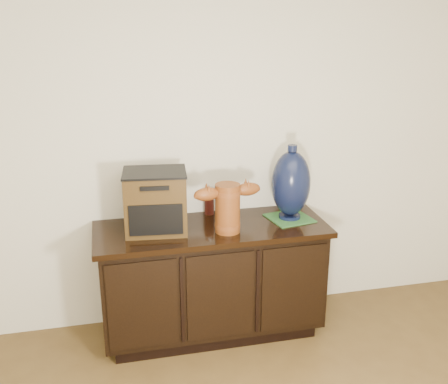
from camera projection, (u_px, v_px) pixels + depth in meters
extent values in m
plane|color=beige|center=(202.00, 132.00, 3.36)|extent=(4.50, 0.00, 4.50)
cube|color=black|center=(212.00, 325.00, 3.51)|extent=(1.29, 0.45, 0.08)
cube|color=black|center=(212.00, 277.00, 3.40)|extent=(1.40, 0.50, 0.64)
cube|color=black|center=(211.00, 229.00, 3.29)|extent=(1.46, 0.56, 0.03)
cube|color=black|center=(143.00, 306.00, 3.06)|extent=(0.41, 0.01, 0.56)
cube|color=black|center=(220.00, 296.00, 3.16)|extent=(0.41, 0.01, 0.56)
cube|color=black|center=(293.00, 288.00, 3.26)|extent=(0.41, 0.01, 0.56)
cylinder|color=brown|center=(228.00, 208.00, 3.16)|extent=(0.17, 0.17, 0.30)
cylinder|color=#471E0D|center=(228.00, 225.00, 3.19)|extent=(0.18, 0.18, 0.03)
cylinder|color=#471E0D|center=(228.00, 192.00, 3.13)|extent=(0.18, 0.18, 0.03)
ellipsoid|color=brown|center=(207.00, 194.00, 3.08)|extent=(0.17, 0.10, 0.08)
ellipsoid|color=brown|center=(248.00, 189.00, 3.17)|extent=(0.17, 0.10, 0.08)
cube|color=#3C290F|center=(156.00, 202.00, 3.17)|extent=(0.39, 0.33, 0.37)
cube|color=black|center=(156.00, 220.00, 3.05)|extent=(0.31, 0.04, 0.19)
cube|color=black|center=(154.00, 172.00, 3.11)|extent=(0.41, 0.34, 0.01)
cube|color=#295B29|center=(289.00, 218.00, 3.41)|extent=(0.30, 0.30, 0.01)
cylinder|color=black|center=(290.00, 216.00, 3.41)|extent=(0.14, 0.14, 0.02)
ellipsoid|color=black|center=(291.00, 184.00, 3.34)|extent=(0.29, 0.29, 0.42)
cylinder|color=black|center=(292.00, 148.00, 3.26)|extent=(0.06, 0.06, 0.04)
cylinder|color=#5B170F|center=(209.00, 203.00, 3.47)|extent=(0.06, 0.06, 0.16)
cylinder|color=silver|center=(209.00, 189.00, 3.44)|extent=(0.06, 0.06, 0.03)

